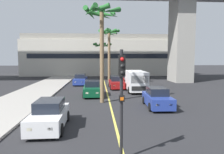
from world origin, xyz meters
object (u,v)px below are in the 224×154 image
at_px(delivery_van, 136,80).
at_px(car_queue_second, 80,80).
at_px(car_queue_sixth, 116,83).
at_px(palm_tree_mid_median, 109,39).
at_px(car_queue_third, 92,89).
at_px(car_queue_fourth, 157,98).
at_px(palm_tree_far_median, 102,23).
at_px(car_queue_front, 49,115).
at_px(car_queue_fifth, 128,80).
at_px(palm_tree_near_median, 102,49).
at_px(traffic_light_median_near, 122,90).

bearing_deg(delivery_van, car_queue_second, 136.28).
distance_m(car_queue_sixth, palm_tree_mid_median, 7.42).
distance_m(car_queue_second, car_queue_third, 9.34).
bearing_deg(car_queue_fourth, palm_tree_far_median, 154.21).
bearing_deg(delivery_van, palm_tree_mid_median, 111.27).
distance_m(car_queue_third, car_queue_fourth, 7.55).
relative_size(car_queue_front, palm_tree_mid_median, 0.51).
distance_m(car_queue_fourth, palm_tree_mid_median, 16.36).
relative_size(car_queue_fourth, car_queue_sixth, 1.00).
bearing_deg(car_queue_second, car_queue_sixth, -39.07).
xyz_separation_m(car_queue_second, car_queue_fifth, (6.96, -0.08, 0.00)).
bearing_deg(palm_tree_far_median, car_queue_sixth, 76.76).
relative_size(delivery_van, palm_tree_near_median, 0.78).
distance_m(car_queue_front, delivery_van, 14.33).
distance_m(car_queue_front, car_queue_sixth, 15.92).
relative_size(car_queue_second, car_queue_fifth, 1.01).
bearing_deg(car_queue_second, car_queue_front, -90.39).
height_order(car_queue_second, traffic_light_median_near, traffic_light_median_near).
bearing_deg(palm_tree_mid_median, car_queue_fifth, -9.89).
height_order(car_queue_front, car_queue_second, same).
height_order(car_queue_front, car_queue_fourth, same).
relative_size(car_queue_fifth, car_queue_sixth, 0.99).
bearing_deg(car_queue_front, traffic_light_median_near, -48.06).
relative_size(car_queue_third, car_queue_fourth, 0.99).
height_order(car_queue_third, car_queue_fifth, same).
bearing_deg(traffic_light_median_near, car_queue_sixth, 85.66).
bearing_deg(car_queue_sixth, palm_tree_far_median, -103.24).
bearing_deg(car_queue_second, car_queue_third, -77.89).
bearing_deg(car_queue_sixth, traffic_light_median_near, -94.34).
xyz_separation_m(delivery_van, traffic_light_median_near, (-3.47, -16.45, 1.43)).
height_order(delivery_van, palm_tree_near_median, palm_tree_near_median).
xyz_separation_m(delivery_van, palm_tree_near_median, (-3.55, 16.17, 4.24)).
bearing_deg(palm_tree_mid_median, palm_tree_near_median, 95.08).
relative_size(car_queue_third, traffic_light_median_near, 0.98).
distance_m(car_queue_fourth, car_queue_sixth, 10.81).
bearing_deg(traffic_light_median_near, car_queue_fourth, 66.09).
height_order(car_queue_second, car_queue_fourth, same).
xyz_separation_m(car_queue_second, car_queue_third, (1.96, -9.13, 0.00)).
height_order(car_queue_fourth, delivery_van, delivery_van).
bearing_deg(car_queue_second, palm_tree_mid_median, 5.48).
relative_size(car_queue_front, palm_tree_far_median, 0.50).
relative_size(car_queue_front, car_queue_fifth, 1.01).
xyz_separation_m(car_queue_second, car_queue_fourth, (7.23, -14.53, 0.00)).
bearing_deg(car_queue_third, palm_tree_near_median, 85.68).
bearing_deg(traffic_light_median_near, delivery_van, 78.10).
relative_size(car_queue_fourth, car_queue_fifth, 1.01).
bearing_deg(palm_tree_far_median, car_queue_front, -114.60).
distance_m(car_queue_third, palm_tree_near_median, 19.35).
bearing_deg(car_queue_sixth, car_queue_fourth, -77.54).
relative_size(car_queue_front, traffic_light_median_near, 0.98).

